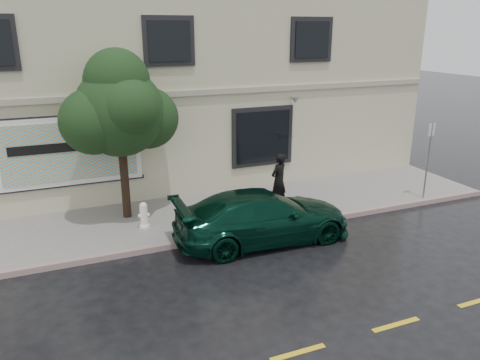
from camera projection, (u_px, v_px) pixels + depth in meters
name	position (u px, v px, depth m)	size (l,w,h in m)	color
ground	(229.00, 266.00, 11.51)	(90.00, 90.00, 0.00)	black
sidewalk	(191.00, 216.00, 14.34)	(20.00, 3.50, 0.15)	gray
curb	(209.00, 239.00, 12.80)	(20.00, 0.18, 0.16)	gray
road_marking	(298.00, 353.00, 8.43)	(19.00, 0.12, 0.01)	gold
building	(146.00, 84.00, 18.34)	(20.00, 8.12, 7.00)	#BBB796
billboard	(70.00, 151.00, 14.04)	(4.30, 0.16, 2.20)	white
car	(263.00, 217.00, 12.68)	(2.15, 4.86, 1.42)	black
pedestrian	(279.00, 180.00, 14.74)	(0.63, 0.41, 1.73)	black
umbrella	(280.00, 142.00, 14.36)	(0.98, 0.98, 0.72)	black
street_tree	(119.00, 112.00, 13.17)	(2.54, 2.54, 4.45)	black
fire_hydrant	(144.00, 215.00, 13.26)	(0.31, 0.29, 0.76)	white
sign_pole	(429.00, 153.00, 15.25)	(0.31, 0.08, 2.57)	gray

